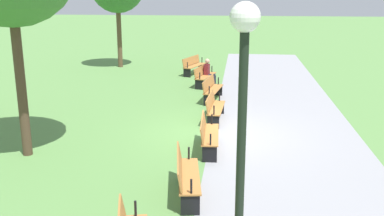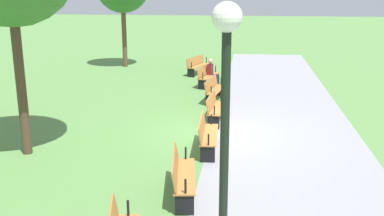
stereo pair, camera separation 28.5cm
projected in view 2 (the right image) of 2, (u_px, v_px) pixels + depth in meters
name	position (u px, v px, depth m)	size (l,w,h in m)	color
ground_plane	(214.00, 134.00, 13.56)	(120.00, 120.00, 0.00)	#5B8C47
path_paving	(286.00, 137.00, 13.29)	(34.40, 4.45, 0.01)	#939399
bench_0	(197.00, 65.00, 22.87)	(1.95, 1.06, 0.89)	#B27538
bench_1	(208.00, 75.00, 20.20)	(1.96, 0.90, 0.89)	#B27538
bench_2	(214.00, 89.00, 17.49)	(1.95, 0.74, 0.89)	#B27538
bench_3	(215.00, 107.00, 14.79)	(1.92, 0.56, 0.89)	#B27538
bench_4	(207.00, 133.00, 12.10)	(1.92, 0.56, 0.89)	#B27538
bench_5	(181.00, 174.00, 9.46)	(1.95, 0.74, 0.89)	#B27538
person_seated	(212.00, 71.00, 20.31)	(0.42, 0.57, 1.20)	maroon
lamp_post	(225.00, 124.00, 4.78)	(0.32, 0.32, 4.18)	black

